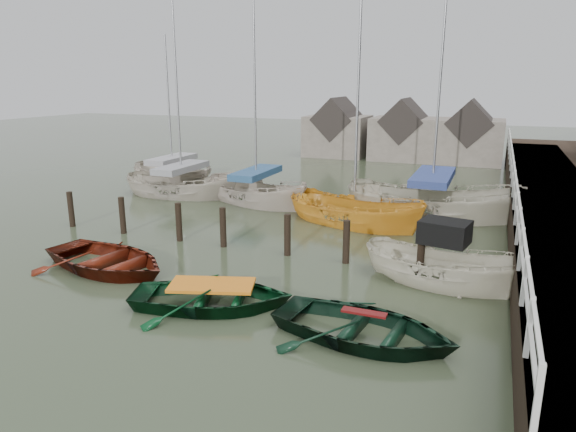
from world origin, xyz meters
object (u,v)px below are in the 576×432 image
at_px(motorboat, 440,282).
at_px(sailboat_d, 430,215).
at_px(rowboat_red, 108,270).
at_px(rowboat_green, 213,307).
at_px(sailboat_a, 183,195).
at_px(sailboat_e, 173,183).
at_px(rowboat_dkgreen, 363,340).
at_px(sailboat_c, 354,223).
at_px(sailboat_b, 257,201).

height_order(motorboat, sailboat_d, sailboat_d).
height_order(rowboat_red, rowboat_green, rowboat_red).
distance_m(sailboat_a, sailboat_e, 3.08).
distance_m(rowboat_dkgreen, sailboat_d, 11.67).
bearing_deg(sailboat_e, sailboat_d, -77.83).
bearing_deg(rowboat_green, rowboat_red, 57.14).
relative_size(rowboat_green, sailboat_d, 0.33).
bearing_deg(sailboat_c, rowboat_red, 162.22).
height_order(rowboat_red, rowboat_dkgreen, rowboat_red).
bearing_deg(rowboat_red, rowboat_green, -93.19).
relative_size(rowboat_dkgreen, sailboat_d, 0.34).
relative_size(rowboat_red, rowboat_green, 1.11).
relative_size(sailboat_b, sailboat_e, 1.35).
bearing_deg(sailboat_c, rowboat_green, -170.72).
bearing_deg(sailboat_a, motorboat, -122.78).
height_order(sailboat_c, sailboat_d, sailboat_d).
bearing_deg(sailboat_d, rowboat_dkgreen, -176.27).
height_order(sailboat_a, sailboat_c, sailboat_a).
distance_m(motorboat, sailboat_a, 15.02).
xyz_separation_m(rowboat_green, sailboat_b, (-3.92, 10.85, 0.07)).
xyz_separation_m(motorboat, sailboat_a, (-13.23, 7.10, -0.02)).
bearing_deg(sailboat_d, rowboat_green, 164.48).
height_order(rowboat_red, sailboat_c, sailboat_c).
relative_size(rowboat_dkgreen, sailboat_b, 0.34).
height_order(sailboat_a, sailboat_b, sailboat_b).
xyz_separation_m(sailboat_a, sailboat_c, (9.28, -1.74, -0.05)).
distance_m(rowboat_green, rowboat_dkgreen, 4.00).
relative_size(sailboat_c, sailboat_e, 1.14).
distance_m(sailboat_c, sailboat_e, 12.05).
xyz_separation_m(rowboat_green, rowboat_dkgreen, (3.99, -0.24, 0.00)).
relative_size(motorboat, sailboat_b, 0.39).
xyz_separation_m(rowboat_dkgreen, motorboat, (1.25, 3.93, 0.09)).
bearing_deg(sailboat_b, sailboat_c, -87.88).
bearing_deg(rowboat_dkgreen, rowboat_red, 87.89).
xyz_separation_m(rowboat_red, sailboat_d, (8.33, 10.32, 0.06)).
distance_m(sailboat_a, sailboat_b, 4.08).
bearing_deg(sailboat_a, sailboat_b, -93.73).
bearing_deg(sailboat_e, sailboat_c, -90.65).
xyz_separation_m(rowboat_dkgreen, sailboat_b, (-7.91, 11.09, 0.07)).
xyz_separation_m(sailboat_a, sailboat_e, (-2.09, 2.26, -0.01)).
distance_m(rowboat_red, sailboat_d, 13.26).
xyz_separation_m(rowboat_red, sailboat_b, (0.39, 9.74, 0.07)).
relative_size(motorboat, sailboat_a, 0.41).
height_order(sailboat_a, sailboat_e, sailboat_a).
height_order(sailboat_c, sailboat_e, sailboat_c).
xyz_separation_m(sailboat_a, sailboat_d, (12.01, 0.64, -0.01)).
relative_size(rowboat_red, rowboat_dkgreen, 1.09).
xyz_separation_m(rowboat_dkgreen, sailboat_e, (-14.07, 13.29, 0.06)).
height_order(rowboat_red, sailboat_e, sailboat_e).
bearing_deg(rowboat_red, sailboat_a, 32.03).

